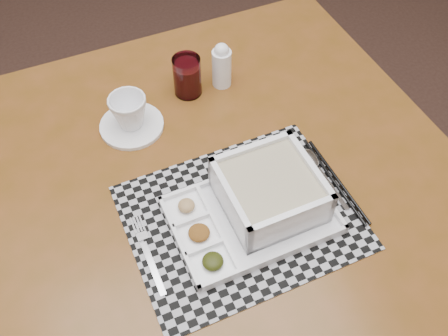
{
  "coord_description": "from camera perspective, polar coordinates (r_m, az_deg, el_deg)",
  "views": [
    {
      "loc": [
        0.38,
        -0.61,
        1.65
      ],
      "look_at": [
        0.58,
        -0.02,
        0.86
      ],
      "focal_mm": 40.0,
      "sensor_mm": 36.0,
      "label": 1
    }
  ],
  "objects": [
    {
      "name": "dining_table",
      "position": [
        1.15,
        -0.46,
        -3.3
      ],
      "size": [
        1.15,
        1.15,
        0.79
      ],
      "color": "#54360F",
      "rests_on": "ground"
    },
    {
      "name": "chopsticks",
      "position": [
        1.09,
        12.71,
        -1.48
      ],
      "size": [
        0.04,
        0.24,
        0.01
      ],
      "color": "black",
      "rests_on": "placemat"
    },
    {
      "name": "fork",
      "position": [
        0.99,
        -8.63,
        -9.45
      ],
      "size": [
        0.04,
        0.19,
        0.0
      ],
      "color": "#B8B9BF",
      "rests_on": "placemat"
    },
    {
      "name": "placemat",
      "position": [
        1.02,
        1.94,
        -5.62
      ],
      "size": [
        0.49,
        0.41,
        0.0
      ],
      "primitive_type": "cube",
      "rotation": [
        0.0,
        0.0,
        0.1
      ],
      "color": "#9A9AA1",
      "rests_on": "dining_table"
    },
    {
      "name": "saucer",
      "position": [
        1.19,
        -10.49,
        4.8
      ],
      "size": [
        0.15,
        0.15,
        0.01
      ],
      "primitive_type": "cylinder",
      "color": "white",
      "rests_on": "dining_table"
    },
    {
      "name": "cup",
      "position": [
        1.16,
        -10.81,
        6.33
      ],
      "size": [
        0.11,
        0.11,
        0.08
      ],
      "primitive_type": "imported",
      "rotation": [
        0.0,
        0.0,
        -0.35
      ],
      "color": "white",
      "rests_on": "saucer"
    },
    {
      "name": "creamer_bottle",
      "position": [
        1.24,
        -0.27,
        11.66
      ],
      "size": [
        0.05,
        0.05,
        0.12
      ],
      "color": "white",
      "rests_on": "dining_table"
    },
    {
      "name": "serving_tray",
      "position": [
        1.0,
        4.59,
        -3.45
      ],
      "size": [
        0.34,
        0.25,
        0.1
      ],
      "color": "white",
      "rests_on": "placemat"
    },
    {
      "name": "juice_glass",
      "position": [
        1.23,
        -4.22,
        10.29
      ],
      "size": [
        0.07,
        0.07,
        0.1
      ],
      "color": "white",
      "rests_on": "dining_table"
    },
    {
      "name": "spoon",
      "position": [
        1.12,
        10.24,
        0.65
      ],
      "size": [
        0.04,
        0.18,
        0.01
      ],
      "color": "#B8B9BF",
      "rests_on": "placemat"
    }
  ]
}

